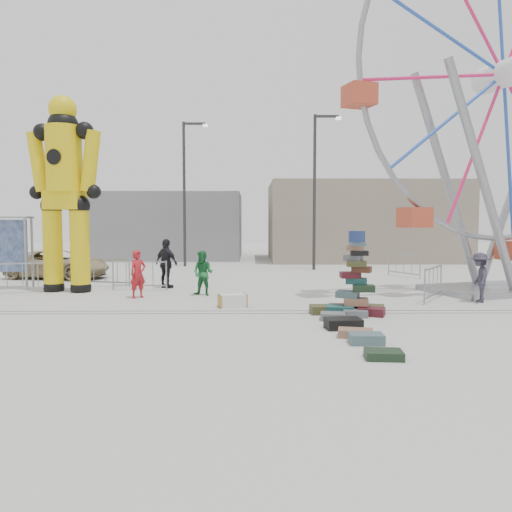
{
  "coord_description": "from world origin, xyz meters",
  "views": [
    {
      "loc": [
        -0.32,
        -12.94,
        2.53
      ],
      "look_at": [
        -0.15,
        2.13,
        1.48
      ],
      "focal_mm": 35.0,
      "sensor_mm": 36.0,
      "label": 1
    }
  ],
  "objects_px": {
    "lamp_post_left": "(186,186)",
    "crash_test_dummy": "(65,186)",
    "suitcase_tower": "(356,291)",
    "barricade_dummy_c": "(140,275)",
    "barricade_dummy_b": "(105,272)",
    "pedestrian_green": "(203,273)",
    "lamp_post_right": "(316,183)",
    "steamer_trunk": "(232,301)",
    "pedestrian_grey": "(480,277)",
    "pedestrian_red": "(138,274)",
    "barricade_wheel_front": "(433,283)",
    "parked_suv": "(57,264)",
    "barricade_wheel_back": "(404,265)",
    "pedestrian_black": "(166,263)",
    "barricade_dummy_a": "(23,278)",
    "ferris_wheel": "(503,103)"
  },
  "relations": [
    {
      "from": "suitcase_tower",
      "to": "barricade_wheel_front",
      "type": "bearing_deg",
      "value": 51.5
    },
    {
      "from": "steamer_trunk",
      "to": "barricade_dummy_b",
      "type": "relative_size",
      "value": 0.4
    },
    {
      "from": "crash_test_dummy",
      "to": "barricade_dummy_c",
      "type": "bearing_deg",
      "value": 18.61
    },
    {
      "from": "barricade_dummy_a",
      "to": "lamp_post_left",
      "type": "bearing_deg",
      "value": 49.64
    },
    {
      "from": "suitcase_tower",
      "to": "parked_suv",
      "type": "height_order",
      "value": "suitcase_tower"
    },
    {
      "from": "lamp_post_left",
      "to": "barricade_dummy_c",
      "type": "distance_m",
      "value": 10.47
    },
    {
      "from": "crash_test_dummy",
      "to": "barricade_dummy_b",
      "type": "distance_m",
      "value": 3.64
    },
    {
      "from": "lamp_post_right",
      "to": "ferris_wheel",
      "type": "xyz_separation_m",
      "value": [
        5.43,
        -8.25,
        2.18
      ]
    },
    {
      "from": "lamp_post_right",
      "to": "steamer_trunk",
      "type": "distance_m",
      "value": 12.75
    },
    {
      "from": "barricade_dummy_c",
      "to": "barricade_wheel_back",
      "type": "bearing_deg",
      "value": 26.02
    },
    {
      "from": "lamp_post_right",
      "to": "pedestrian_green",
      "type": "distance_m",
      "value": 10.98
    },
    {
      "from": "parked_suv",
      "to": "lamp_post_left",
      "type": "bearing_deg",
      "value": -28.86
    },
    {
      "from": "barricade_wheel_back",
      "to": "pedestrian_grey",
      "type": "bearing_deg",
      "value": -24.7
    },
    {
      "from": "lamp_post_left",
      "to": "parked_suv",
      "type": "height_order",
      "value": "lamp_post_left"
    },
    {
      "from": "pedestrian_black",
      "to": "pedestrian_grey",
      "type": "xyz_separation_m",
      "value": [
        10.35,
        -3.46,
        -0.15
      ]
    },
    {
      "from": "steamer_trunk",
      "to": "parked_suv",
      "type": "distance_m",
      "value": 11.04
    },
    {
      "from": "lamp_post_right",
      "to": "suitcase_tower",
      "type": "distance_m",
      "value": 13.05
    },
    {
      "from": "lamp_post_left",
      "to": "pedestrian_red",
      "type": "relative_size",
      "value": 5.05
    },
    {
      "from": "barricade_dummy_a",
      "to": "barricade_dummy_b",
      "type": "bearing_deg",
      "value": 17.85
    },
    {
      "from": "barricade_dummy_b",
      "to": "parked_suv",
      "type": "relative_size",
      "value": 0.44
    },
    {
      "from": "suitcase_tower",
      "to": "barricade_dummy_c",
      "type": "distance_m",
      "value": 8.43
    },
    {
      "from": "suitcase_tower",
      "to": "barricade_wheel_back",
      "type": "xyz_separation_m",
      "value": [
        4.11,
        9.05,
        -0.09
      ]
    },
    {
      "from": "suitcase_tower",
      "to": "parked_suv",
      "type": "xyz_separation_m",
      "value": [
        -11.46,
        8.66,
        -0.0
      ]
    },
    {
      "from": "steamer_trunk",
      "to": "pedestrian_green",
      "type": "bearing_deg",
      "value": 99.63
    },
    {
      "from": "barricade_dummy_b",
      "to": "barricade_wheel_front",
      "type": "height_order",
      "value": "same"
    },
    {
      "from": "barricade_dummy_b",
      "to": "pedestrian_green",
      "type": "distance_m",
      "value": 4.65
    },
    {
      "from": "steamer_trunk",
      "to": "barricade_dummy_a",
      "type": "height_order",
      "value": "barricade_dummy_a"
    },
    {
      "from": "lamp_post_right",
      "to": "crash_test_dummy",
      "type": "relative_size",
      "value": 1.12
    },
    {
      "from": "crash_test_dummy",
      "to": "barricade_wheel_front",
      "type": "xyz_separation_m",
      "value": [
        12.44,
        -2.16,
        -3.23
      ]
    },
    {
      "from": "steamer_trunk",
      "to": "barricade_wheel_front",
      "type": "relative_size",
      "value": 0.4
    },
    {
      "from": "suitcase_tower",
      "to": "ferris_wheel",
      "type": "relative_size",
      "value": 0.17
    },
    {
      "from": "barricade_wheel_back",
      "to": "pedestrian_grey",
      "type": "height_order",
      "value": "pedestrian_grey"
    },
    {
      "from": "pedestrian_green",
      "to": "parked_suv",
      "type": "xyz_separation_m",
      "value": [
        -6.96,
        5.23,
        -0.13
      ]
    },
    {
      "from": "barricade_dummy_b",
      "to": "pedestrian_green",
      "type": "relative_size",
      "value": 1.31
    },
    {
      "from": "barricade_dummy_c",
      "to": "pedestrian_black",
      "type": "height_order",
      "value": "pedestrian_black"
    },
    {
      "from": "pedestrian_grey",
      "to": "crash_test_dummy",
      "type": "bearing_deg",
      "value": -85.29
    },
    {
      "from": "barricade_dummy_b",
      "to": "pedestrian_green",
      "type": "xyz_separation_m",
      "value": [
        4.0,
        -2.35,
        0.21
      ]
    },
    {
      "from": "barricade_wheel_front",
      "to": "pedestrian_grey",
      "type": "bearing_deg",
      "value": -71.2
    },
    {
      "from": "pedestrian_grey",
      "to": "ferris_wheel",
      "type": "bearing_deg",
      "value": 158.89
    },
    {
      "from": "lamp_post_left",
      "to": "parked_suv",
      "type": "distance_m",
      "value": 8.56
    },
    {
      "from": "barricade_dummy_a",
      "to": "barricade_dummy_c",
      "type": "height_order",
      "value": "same"
    },
    {
      "from": "lamp_post_left",
      "to": "crash_test_dummy",
      "type": "bearing_deg",
      "value": -106.74
    },
    {
      "from": "ferris_wheel",
      "to": "pedestrian_red",
      "type": "distance_m",
      "value": 13.93
    },
    {
      "from": "pedestrian_red",
      "to": "suitcase_tower",
      "type": "bearing_deg",
      "value": -67.75
    },
    {
      "from": "lamp_post_left",
      "to": "ferris_wheel",
      "type": "relative_size",
      "value": 0.59
    },
    {
      "from": "lamp_post_left",
      "to": "pedestrian_red",
      "type": "distance_m",
      "value": 12.11
    },
    {
      "from": "lamp_post_left",
      "to": "pedestrian_grey",
      "type": "xyz_separation_m",
      "value": [
        10.75,
        -12.55,
        -3.7
      ]
    },
    {
      "from": "steamer_trunk",
      "to": "barricade_wheel_back",
      "type": "distance_m",
      "value": 10.94
    },
    {
      "from": "barricade_wheel_front",
      "to": "barricade_dummy_b",
      "type": "bearing_deg",
      "value": 107.23
    },
    {
      "from": "ferris_wheel",
      "to": "barricade_dummy_b",
      "type": "relative_size",
      "value": 6.77
    }
  ]
}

